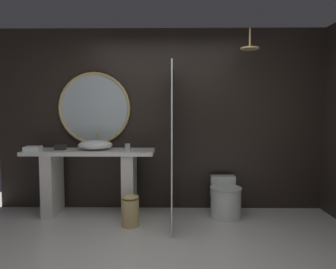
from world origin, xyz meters
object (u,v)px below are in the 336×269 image
at_px(toilet, 225,199).
at_px(waste_bin, 130,210).
at_px(tumbler_cup, 128,147).
at_px(tissue_box, 60,147).
at_px(vessel_sink, 95,145).
at_px(folded_hand_towel, 33,149).
at_px(rain_shower_head, 250,47).
at_px(round_wall_mirror, 94,108).

xyz_separation_m(toilet, waste_bin, (-1.23, -0.37, -0.04)).
xyz_separation_m(tumbler_cup, tissue_box, (-0.92, -0.00, -0.01)).
xyz_separation_m(vessel_sink, tumbler_cup, (0.44, -0.01, -0.02)).
height_order(vessel_sink, folded_hand_towel, vessel_sink).
bearing_deg(folded_hand_towel, toilet, 2.18).
bearing_deg(rain_shower_head, toilet, 172.14).
bearing_deg(rain_shower_head, tissue_box, 177.39).
bearing_deg(folded_hand_towel, rain_shower_head, 1.18).
relative_size(vessel_sink, toilet, 0.81).
bearing_deg(tissue_box, folded_hand_towel, -150.26).
bearing_deg(tissue_box, waste_bin, -23.87).
xyz_separation_m(vessel_sink, rain_shower_head, (2.05, -0.13, 1.28)).
bearing_deg(tumbler_cup, round_wall_mirror, 152.52).
relative_size(tumbler_cup, tissue_box, 0.65).
xyz_separation_m(tissue_box, waste_bin, (1.01, -0.45, -0.73)).
distance_m(round_wall_mirror, rain_shower_head, 2.29).
bearing_deg(vessel_sink, round_wall_mirror, 104.93).
bearing_deg(round_wall_mirror, tissue_box, -146.72).
distance_m(vessel_sink, waste_bin, 1.04).
xyz_separation_m(waste_bin, folded_hand_towel, (-1.31, 0.27, 0.73)).
bearing_deg(tissue_box, toilet, -1.95).
xyz_separation_m(vessel_sink, folded_hand_towel, (-0.78, -0.18, -0.03)).
bearing_deg(toilet, rain_shower_head, -7.86).
bearing_deg(round_wall_mirror, rain_shower_head, -10.23).
relative_size(tumbler_cup, rain_shower_head, 0.32).
height_order(vessel_sink, rain_shower_head, rain_shower_head).
xyz_separation_m(round_wall_mirror, folded_hand_towel, (-0.71, -0.44, -0.53)).
height_order(round_wall_mirror, rain_shower_head, rain_shower_head).
xyz_separation_m(tissue_box, round_wall_mirror, (0.41, 0.27, 0.53)).
relative_size(tissue_box, rain_shower_head, 0.49).
height_order(round_wall_mirror, waste_bin, round_wall_mirror).
height_order(tissue_box, folded_hand_towel, tissue_box).
relative_size(toilet, waste_bin, 1.46).
bearing_deg(toilet, vessel_sink, 177.18).
bearing_deg(tumbler_cup, vessel_sink, 178.73).
bearing_deg(vessel_sink, tumbler_cup, -1.27).
bearing_deg(waste_bin, vessel_sink, 139.44).
height_order(round_wall_mirror, toilet, round_wall_mirror).
bearing_deg(rain_shower_head, round_wall_mirror, 169.77).
bearing_deg(rain_shower_head, waste_bin, -167.65).
xyz_separation_m(tissue_box, folded_hand_towel, (-0.30, -0.17, -0.00)).
xyz_separation_m(rain_shower_head, waste_bin, (-1.51, -0.33, -2.04)).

